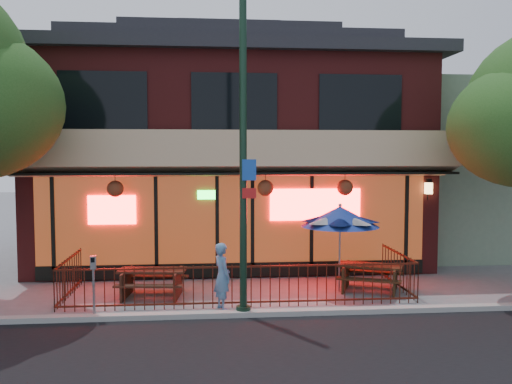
% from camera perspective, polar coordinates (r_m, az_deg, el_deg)
% --- Properties ---
extents(ground, '(80.00, 80.00, 0.00)m').
position_cam_1_polar(ground, '(12.59, -1.46, -12.30)').
color(ground, gray).
rests_on(ground, ground).
extents(curb, '(80.00, 0.25, 0.12)m').
position_cam_1_polar(curb, '(12.10, -1.31, -12.69)').
color(curb, '#999993').
rests_on(curb, ground).
extents(restaurant_building, '(12.96, 9.49, 8.05)m').
position_cam_1_polar(restaurant_building, '(19.20, -2.88, 5.76)').
color(restaurant_building, maroon).
rests_on(restaurant_building, ground).
extents(neighbor_building, '(6.00, 7.00, 6.00)m').
position_cam_1_polar(neighbor_building, '(22.06, 21.15, 2.34)').
color(neighbor_building, gray).
rests_on(neighbor_building, ground).
extents(patio_fence, '(8.44, 2.62, 1.00)m').
position_cam_1_polar(patio_fence, '(12.92, -1.62, -8.99)').
color(patio_fence, '#42170E').
rests_on(patio_fence, ground).
extents(street_light, '(0.43, 0.32, 7.00)m').
position_cam_1_polar(street_light, '(11.69, -1.35, 2.11)').
color(street_light, black).
rests_on(street_light, ground).
extents(picnic_table_left, '(1.76, 1.42, 0.70)m').
position_cam_1_polar(picnic_table_left, '(13.79, -10.86, -8.96)').
color(picnic_table_left, '#3B2015').
rests_on(picnic_table_left, ground).
extents(picnic_table_right, '(1.96, 1.75, 0.69)m').
position_cam_1_polar(picnic_table_right, '(14.45, 11.91, -8.40)').
color(picnic_table_right, '#382613').
rests_on(picnic_table_right, ground).
extents(patio_umbrella, '(2.00, 2.00, 2.28)m').
position_cam_1_polar(patio_umbrella, '(14.01, 8.83, -2.56)').
color(patio_umbrella, gray).
rests_on(patio_umbrella, ground).
extents(pedestrian, '(0.56, 0.66, 1.53)m').
position_cam_1_polar(pedestrian, '(12.48, -3.58, -8.83)').
color(pedestrian, '#5681AC').
rests_on(pedestrian, ground).
extents(parking_meter_near, '(0.13, 0.12, 1.37)m').
position_cam_1_polar(parking_meter_near, '(12.19, -16.74, -8.51)').
color(parking_meter_near, gray).
rests_on(parking_meter_near, ground).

